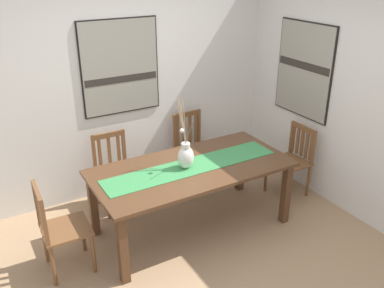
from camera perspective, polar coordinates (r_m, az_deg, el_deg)
The scene contains 12 objects.
ground_plane at distance 4.20m, azimuth 3.16°, elevation -16.01°, with size 6.40×6.40×0.03m, color #A37F5B.
wall_back at distance 5.04m, azimuth -8.22°, elevation 8.51°, with size 6.40×0.12×2.70m, color silver.
wall_side at distance 4.72m, azimuth 22.94°, elevation 5.72°, with size 0.12×6.40×2.70m, color silver.
dining_table at distance 4.30m, azimuth -0.03°, elevation -4.20°, with size 2.04×0.99×0.74m.
table_runner at distance 4.25m, azimuth -0.03°, elevation -3.05°, with size 1.88×0.36×0.01m, color #388447.
centerpiece_vase at distance 4.16m, azimuth -0.87°, elevation -1.61°, with size 0.17×0.31×0.74m.
chair_0 at distance 5.32m, azimuth 0.05°, elevation -0.47°, with size 0.43×0.43×0.92m.
chair_1 at distance 4.88m, azimuth -10.54°, elevation -3.55°, with size 0.42×0.42×0.88m.
chair_2 at distance 5.19m, azimuth 13.59°, elevation -1.98°, with size 0.42×0.42×0.87m.
chair_3 at distance 4.02m, azimuth -17.75°, elevation -10.80°, with size 0.43×0.43×0.90m.
painting_on_back_wall at distance 4.88m, azimuth -9.79°, elevation 10.31°, with size 0.93×0.05×1.08m.
painting_on_side_wall at distance 5.19m, azimuth 15.09°, elevation 9.74°, with size 0.05×0.87×1.12m.
Camera 1 is at (-1.80, -2.65, 2.70)m, focal length 39.00 mm.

